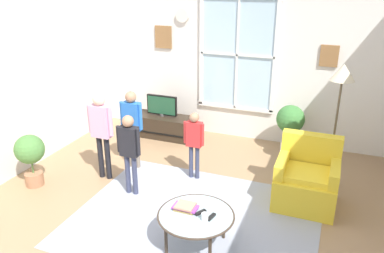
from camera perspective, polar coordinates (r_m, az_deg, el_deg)
ground_plane at (r=4.76m, az=-3.86°, el=-14.64°), size 5.81×6.59×0.02m
back_wall at (r=6.85m, az=6.78°, el=10.20°), size 5.21×0.17×2.92m
area_rug at (r=4.88m, az=0.49°, el=-13.35°), size 2.91×2.31×0.01m
tv_stand at (r=7.11m, az=-4.35°, el=0.06°), size 1.10×0.45×0.40m
television at (r=6.97m, az=-4.45°, el=3.12°), size 0.57×0.08×0.39m
armchair at (r=5.23m, az=16.51°, el=-7.59°), size 0.76×0.74×0.87m
coffee_table at (r=4.24m, az=0.58°, el=-13.07°), size 0.84×0.84×0.41m
book_stack at (r=4.30m, az=-0.98°, el=-11.76°), size 0.27×0.18×0.06m
cup at (r=4.13m, az=1.90°, el=-13.15°), size 0.07×0.07×0.08m
remote_near_books at (r=4.18m, az=2.84°, el=-13.15°), size 0.07×0.15×0.02m
remote_near_cup at (r=4.24m, az=1.25°, el=-12.53°), size 0.10×0.14×0.02m
person_blue_shirt at (r=5.82m, az=-8.81°, el=0.83°), size 0.37×0.17×1.21m
person_pink_shirt at (r=5.56m, az=-13.21°, el=0.05°), size 0.39×0.18×1.29m
person_red_shirt at (r=5.48m, az=0.33°, el=-1.70°), size 0.30×0.14×1.01m
person_black_shirt at (r=5.12m, az=-9.20°, el=-2.84°), size 0.34×0.15×1.13m
potted_plant_by_window at (r=6.49m, az=14.25°, el=0.60°), size 0.46×0.46×0.83m
potted_plant_corner at (r=5.80m, az=-22.70°, el=-3.73°), size 0.41×0.41×0.76m
floor_lamp at (r=5.44m, az=21.12°, el=5.70°), size 0.32×0.32×1.73m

